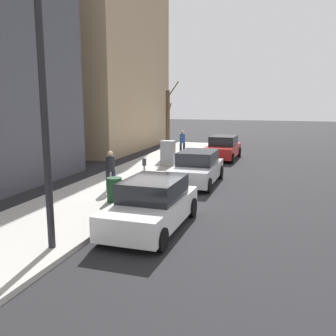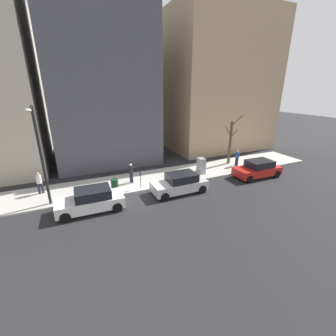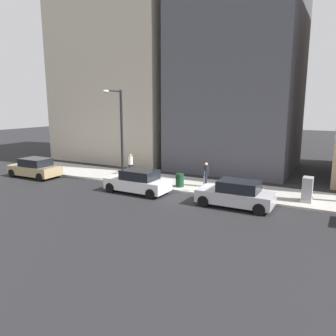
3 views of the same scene
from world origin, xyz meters
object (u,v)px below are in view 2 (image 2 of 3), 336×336
parked_car_red (258,169)px  parked_car_silver (180,183)px  utility_box (201,166)px  parking_meter (141,178)px  trash_bin (115,185)px  pedestrian_far_corner (39,182)px  office_tower_left (209,84)px  pedestrian_midblock (131,172)px  streetlamp (40,150)px  office_block_center (98,60)px  pedestrian_near_meter (237,157)px  parked_car_white (91,200)px  bare_tree (230,142)px

parked_car_red → parked_car_silver: (-0.01, 7.82, 0.00)m
parked_car_red → utility_box: bearing=62.1°
parked_car_red → parking_meter: bearing=82.7°
trash_bin → pedestrian_far_corner: 5.45m
parking_meter → office_tower_left: office_tower_left is taller
utility_box → pedestrian_midblock: pedestrian_midblock is taller
streetlamp → office_block_center: (10.23, -5.46, 6.22)m
streetlamp → office_tower_left: size_ratio=0.40×
pedestrian_midblock → pedestrian_far_corner: (0.77, 6.72, 0.00)m
pedestrian_midblock → office_block_center: office_block_center is taller
utility_box → office_block_center: office_block_center is taller
pedestrian_near_meter → utility_box: bearing=99.1°
pedestrian_near_meter → parking_meter: bearing=101.3°
trash_bin → office_block_center: (9.62, -0.99, 9.64)m
pedestrian_near_meter → pedestrian_midblock: bearing=94.0°
office_block_center → pedestrian_near_meter: bearing=-128.0°
parking_meter → streetlamp: streetlamp is taller
parked_car_white → pedestrian_far_corner: bearing=41.1°
parking_meter → bare_tree: size_ratio=0.27×
parking_meter → trash_bin: 2.02m
bare_tree → office_tower_left: (9.29, -3.28, 5.66)m
pedestrian_midblock → pedestrian_far_corner: bearing=66.5°
pedestrian_far_corner → pedestrian_near_meter: bearing=-16.8°
streetlamp → office_tower_left: office_tower_left is taller
bare_tree → utility_box: bearing=107.2°
pedestrian_midblock → utility_box: bearing=-111.4°
parked_car_red → bare_tree: size_ratio=0.85×
parked_car_red → pedestrian_midblock: size_ratio=2.56×
parked_car_red → parked_car_white: (-0.10, 14.31, 0.00)m
parked_car_white → streetlamp: streetlamp is taller
parking_meter → streetlamp: size_ratio=0.21×
parking_meter → pedestrian_midblock: 1.40m
parked_car_white → office_tower_left: (13.14, -17.38, 7.35)m
streetlamp → parking_meter: bearing=-88.5°
pedestrian_near_meter → office_tower_left: size_ratio=0.10×
streetlamp → parked_car_silver: bearing=-99.3°
trash_bin → bare_tree: bearing=-82.1°
parked_car_white → pedestrian_near_meter: size_ratio=2.55×
parked_car_white → pedestrian_near_meter: pedestrian_near_meter is taller
trash_bin → pedestrian_far_corner: (1.66, 5.17, 0.49)m
bare_tree → pedestrian_far_corner: bare_tree is taller
pedestrian_midblock → parked_car_white: bearing=114.2°
parked_car_red → pedestrian_near_meter: size_ratio=2.56×
utility_box → office_block_center: 14.90m
streetlamp → bare_tree: bearing=-82.1°
pedestrian_far_corner → parking_meter: bearing=-30.3°
utility_box → pedestrian_midblock: 6.45m
parked_car_silver → bare_tree: size_ratio=0.84×
pedestrian_far_corner → office_block_center: size_ratio=0.08×
parking_meter → pedestrian_far_corner: size_ratio=0.81×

